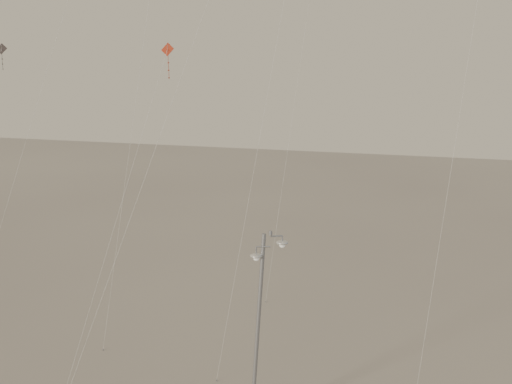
# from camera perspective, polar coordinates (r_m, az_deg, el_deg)

# --- Properties ---
(street_lamp) EXTENTS (1.65, 0.91, 9.04)m
(street_lamp) POSITION_cam_1_polar(r_m,az_deg,el_deg) (31.18, 0.34, -10.56)
(street_lamp) COLOR gray
(street_lamp) RESTS_ON ground
(kite_3) EXTENTS (3.37, 6.97, 16.70)m
(kite_3) POSITION_cam_1_polar(r_m,az_deg,el_deg) (35.78, -8.89, 5.12)
(kite_3) COLOR maroon
(kite_3) RESTS_ON ground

